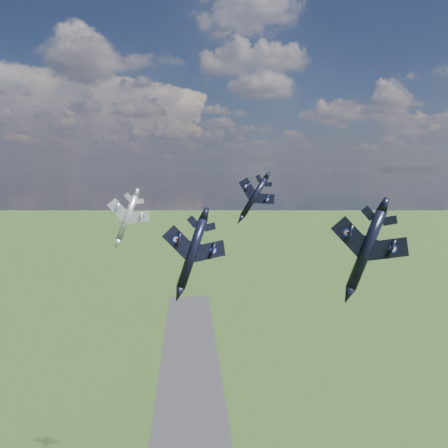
{
  "coord_description": "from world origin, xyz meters",
  "views": [
    {
      "loc": [
        -0.22,
        -59.61,
        91.49
      ],
      "look_at": [
        6.08,
        15.85,
        82.13
      ],
      "focal_mm": 35.0,
      "sensor_mm": 36.0,
      "label": 1
    }
  ],
  "objects_px": {
    "jet_lead_navy": "(192,253)",
    "jet_right_navy": "(366,250)",
    "jet_high_navy": "(254,197)",
    "jet_left_silver": "(127,217)"
  },
  "relations": [
    {
      "from": "jet_right_navy",
      "to": "jet_left_silver",
      "type": "bearing_deg",
      "value": 147.29
    },
    {
      "from": "jet_lead_navy",
      "to": "jet_high_navy",
      "type": "distance_m",
      "value": 38.47
    },
    {
      "from": "jet_right_navy",
      "to": "jet_high_navy",
      "type": "distance_m",
      "value": 48.39
    },
    {
      "from": "jet_left_silver",
      "to": "jet_lead_navy",
      "type": "bearing_deg",
      "value": -66.71
    },
    {
      "from": "jet_left_silver",
      "to": "jet_high_navy",
      "type": "bearing_deg",
      "value": 16.41
    },
    {
      "from": "jet_lead_navy",
      "to": "jet_right_navy",
      "type": "distance_m",
      "value": 24.78
    },
    {
      "from": "jet_right_navy",
      "to": "jet_high_navy",
      "type": "xyz_separation_m",
      "value": [
        -6.58,
        47.81,
        3.53
      ]
    },
    {
      "from": "jet_high_navy",
      "to": "jet_left_silver",
      "type": "relative_size",
      "value": 1.06
    },
    {
      "from": "jet_right_navy",
      "to": "jet_left_silver",
      "type": "distance_m",
      "value": 50.78
    },
    {
      "from": "jet_lead_navy",
      "to": "jet_high_navy",
      "type": "relative_size",
      "value": 1.06
    }
  ]
}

